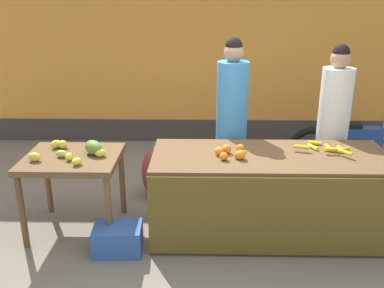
{
  "coord_description": "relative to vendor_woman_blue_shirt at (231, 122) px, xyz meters",
  "views": [
    {
      "loc": [
        -0.15,
        -3.76,
        2.27
      ],
      "look_at": [
        -0.23,
        0.15,
        0.87
      ],
      "focal_mm": 39.35,
      "sensor_mm": 36.0,
      "label": 1
    }
  ],
  "objects": [
    {
      "name": "vendor_woman_blue_shirt",
      "position": [
        0.0,
        0.0,
        0.0
      ],
      "size": [
        0.34,
        0.34,
        1.85
      ],
      "color": "#33333D",
      "rests_on": "ground"
    },
    {
      "name": "produce_sack",
      "position": [
        -0.88,
        0.09,
        -0.64
      ],
      "size": [
        0.34,
        0.39,
        0.59
      ],
      "primitive_type": "ellipsoid",
      "rotation": [
        0.0,
        0.0,
        1.46
      ],
      "color": "maroon",
      "rests_on": "ground"
    },
    {
      "name": "banana_bunch_pile",
      "position": [
        0.9,
        -0.58,
        -0.08
      ],
      "size": [
        0.56,
        0.44,
        0.07
      ],
      "color": "yellow",
      "rests_on": "fruit_stall_counter"
    },
    {
      "name": "market_wall_back",
      "position": [
        -0.19,
        2.15,
        0.77
      ],
      "size": [
        7.75,
        0.23,
        3.48
      ],
      "color": "orange",
      "rests_on": "ground"
    },
    {
      "name": "parked_motorcycle",
      "position": [
        1.6,
        0.77,
        -0.54
      ],
      "size": [
        1.6,
        0.18,
        0.88
      ],
      "color": "black",
      "rests_on": "ground"
    },
    {
      "name": "side_table_wooden",
      "position": [
        -1.58,
        -0.7,
        -0.25
      ],
      "size": [
        0.91,
        0.79,
        0.8
      ],
      "color": "brown",
      "rests_on": "ground"
    },
    {
      "name": "mango_papaya_pile",
      "position": [
        -1.51,
        -0.67,
        -0.08
      ],
      "size": [
        0.71,
        0.57,
        0.14
      ],
      "color": "yellow",
      "rests_on": "side_table_wooden"
    },
    {
      "name": "fruit_stall_counter",
      "position": [
        0.34,
        -0.71,
        -0.52
      ],
      "size": [
        2.27,
        0.92,
        0.82
      ],
      "color": "brown",
      "rests_on": "ground"
    },
    {
      "name": "vendor_woman_white_shirt",
      "position": [
        1.12,
        0.02,
        -0.04
      ],
      "size": [
        0.34,
        0.34,
        1.79
      ],
      "color": "#33333D",
      "rests_on": "ground"
    },
    {
      "name": "produce_crate",
      "position": [
        -1.1,
        -1.09,
        -0.81
      ],
      "size": [
        0.45,
        0.34,
        0.26
      ],
      "primitive_type": "cube",
      "rotation": [
        0.0,
        0.0,
        0.05
      ],
      "color": "#3359A5",
      "rests_on": "ground"
    },
    {
      "name": "ground_plane",
      "position": [
        -0.19,
        -0.7,
        -0.94
      ],
      "size": [
        24.0,
        24.0,
        0.0
      ],
      "primitive_type": "plane",
      "color": "#756B5B"
    },
    {
      "name": "orange_pile",
      "position": [
        -0.05,
        -0.74,
        -0.07
      ],
      "size": [
        0.29,
        0.31,
        0.09
      ],
      "color": "orange",
      "rests_on": "fruit_stall_counter"
    }
  ]
}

